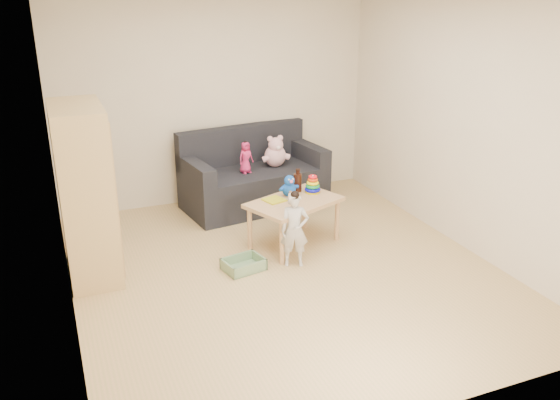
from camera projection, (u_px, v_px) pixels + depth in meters
name	position (u px, v px, depth m)	size (l,w,h in m)	color
room	(285.00, 144.00, 5.43)	(4.50, 4.50, 4.50)	tan
wardrobe	(85.00, 193.00, 5.55)	(0.46, 0.93, 1.67)	tan
sofa	(255.00, 187.00, 7.46)	(1.74, 0.87, 0.49)	black
play_table	(294.00, 223.00, 6.37)	(0.97, 0.61, 0.51)	tan
storage_bin	(244.00, 264.00, 5.88)	(0.39, 0.29, 0.12)	gray
toddler	(295.00, 231.00, 5.87)	(0.28, 0.18, 0.75)	silver
pink_bear	(275.00, 153.00, 7.43)	(0.29, 0.25, 0.33)	#F8B7C2
doll	(246.00, 158.00, 7.17)	(0.19, 0.13, 0.38)	#DF296A
ring_stacker	(313.00, 186.00, 6.49)	(0.18, 0.18, 0.20)	#D4BA0B
brown_bottle	(298.00, 182.00, 6.52)	(0.09, 0.09, 0.26)	black
blue_plush	(289.00, 185.00, 6.38)	(0.20, 0.16, 0.24)	blue
wooden_figure	(291.00, 196.00, 6.23)	(0.05, 0.04, 0.12)	brown
yellow_book	(274.00, 200.00, 6.28)	(0.20, 0.20, 0.02)	gold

